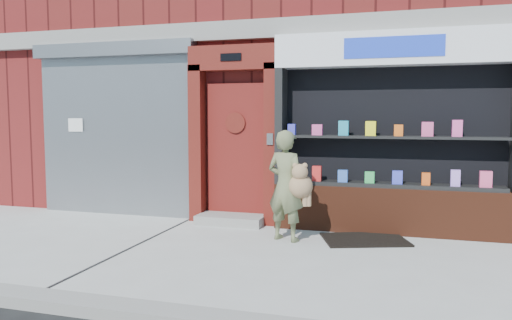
% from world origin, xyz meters
% --- Properties ---
extents(ground, '(80.00, 80.00, 0.00)m').
position_xyz_m(ground, '(0.00, 0.00, 0.00)').
color(ground, '#9E9E99').
rests_on(ground, ground).
extents(curb, '(60.00, 0.30, 0.12)m').
position_xyz_m(curb, '(0.00, -2.15, 0.06)').
color(curb, gray).
rests_on(curb, ground).
extents(building, '(12.00, 8.16, 8.00)m').
position_xyz_m(building, '(-0.00, 5.99, 4.00)').
color(building, maroon).
rests_on(building, ground).
extents(shutter_bay, '(3.10, 0.30, 3.04)m').
position_xyz_m(shutter_bay, '(-3.00, 1.93, 1.72)').
color(shutter_bay, gray).
rests_on(shutter_bay, ground).
extents(red_door_bay, '(1.52, 0.58, 2.90)m').
position_xyz_m(red_door_bay, '(-0.75, 1.86, 1.46)').
color(red_door_bay, '#53130E').
rests_on(red_door_bay, ground).
extents(pharmacy_bay, '(3.50, 0.41, 3.00)m').
position_xyz_m(pharmacy_bay, '(1.75, 1.81, 1.37)').
color(pharmacy_bay, '#542414').
rests_on(pharmacy_bay, ground).
extents(woman, '(0.72, 0.54, 1.57)m').
position_xyz_m(woman, '(0.38, 0.91, 0.79)').
color(woman, '#676E48').
rests_on(woman, ground).
extents(doormat, '(1.35, 1.14, 0.03)m').
position_xyz_m(doormat, '(1.43, 1.21, 0.01)').
color(doormat, black).
rests_on(doormat, ground).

